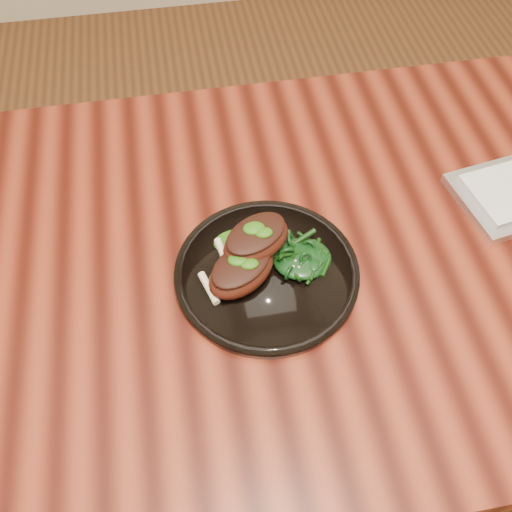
{
  "coord_description": "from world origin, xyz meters",
  "views": [
    {
      "loc": [
        -0.19,
        -0.5,
        1.44
      ],
      "look_at": [
        -0.11,
        -0.03,
        0.78
      ],
      "focal_mm": 40.0,
      "sensor_mm": 36.0,
      "label": 1
    }
  ],
  "objects_px": {
    "lamb_chop_front": "(241,270)",
    "greens_heap": "(302,256)",
    "desk": "(319,274)",
    "plate": "(267,273)"
  },
  "relations": [
    {
      "from": "desk",
      "to": "greens_heap",
      "type": "bearing_deg",
      "value": -138.33
    },
    {
      "from": "lamb_chop_front",
      "to": "desk",
      "type": "bearing_deg",
      "value": 21.51
    },
    {
      "from": "plate",
      "to": "greens_heap",
      "type": "relative_size",
      "value": 3.14
    },
    {
      "from": "lamb_chop_front",
      "to": "greens_heap",
      "type": "distance_m",
      "value": 0.09
    },
    {
      "from": "greens_heap",
      "to": "desk",
      "type": "bearing_deg",
      "value": 41.67
    },
    {
      "from": "desk",
      "to": "lamb_chop_front",
      "type": "height_order",
      "value": "lamb_chop_front"
    },
    {
      "from": "desk",
      "to": "greens_heap",
      "type": "distance_m",
      "value": 0.13
    },
    {
      "from": "desk",
      "to": "plate",
      "type": "height_order",
      "value": "plate"
    },
    {
      "from": "desk",
      "to": "greens_heap",
      "type": "relative_size",
      "value": 18.76
    },
    {
      "from": "plate",
      "to": "lamb_chop_front",
      "type": "relative_size",
      "value": 2.07
    }
  ]
}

